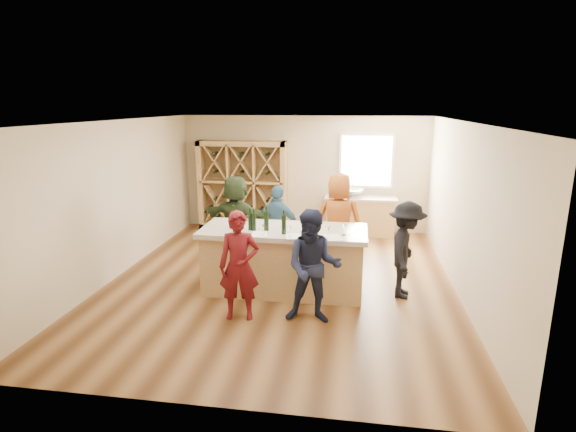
# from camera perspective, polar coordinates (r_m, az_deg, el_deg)

# --- Properties ---
(floor) EXTENTS (6.00, 7.00, 0.10)m
(floor) POSITION_cam_1_polar(r_m,az_deg,el_deg) (8.14, -0.92, -8.54)
(floor) COLOR brown
(floor) RESTS_ON ground
(ceiling) EXTENTS (6.00, 7.00, 0.10)m
(ceiling) POSITION_cam_1_polar(r_m,az_deg,el_deg) (7.51, -1.00, 12.33)
(ceiling) COLOR white
(ceiling) RESTS_ON ground
(wall_back) EXTENTS (6.00, 0.10, 2.80)m
(wall_back) POSITION_cam_1_polar(r_m,az_deg,el_deg) (11.15, 2.06, 5.43)
(wall_back) COLOR #C7B390
(wall_back) RESTS_ON ground
(wall_front) EXTENTS (6.00, 0.10, 2.80)m
(wall_front) POSITION_cam_1_polar(r_m,az_deg,el_deg) (4.39, -8.72, -8.65)
(wall_front) COLOR #C7B390
(wall_front) RESTS_ON ground
(wall_left) EXTENTS (0.10, 7.00, 2.80)m
(wall_left) POSITION_cam_1_polar(r_m,az_deg,el_deg) (8.72, -21.15, 2.03)
(wall_left) COLOR #C7B390
(wall_left) RESTS_ON ground
(wall_right) EXTENTS (0.10, 7.00, 2.80)m
(wall_right) POSITION_cam_1_polar(r_m,az_deg,el_deg) (7.80, 21.72, 0.64)
(wall_right) COLOR #C7B390
(wall_right) RESTS_ON ground
(window_frame) EXTENTS (1.30, 0.06, 1.30)m
(window_frame) POSITION_cam_1_polar(r_m,az_deg,el_deg) (10.96, 9.91, 6.92)
(window_frame) COLOR white
(window_frame) RESTS_ON wall_back
(window_pane) EXTENTS (1.18, 0.01, 1.18)m
(window_pane) POSITION_cam_1_polar(r_m,az_deg,el_deg) (10.92, 9.91, 6.90)
(window_pane) COLOR white
(window_pane) RESTS_ON wall_back
(wine_rack) EXTENTS (2.20, 0.45, 2.20)m
(wine_rack) POSITION_cam_1_polar(r_m,az_deg,el_deg) (11.20, -5.78, 3.84)
(wine_rack) COLOR tan
(wine_rack) RESTS_ON floor
(back_counter_base) EXTENTS (1.60, 0.58, 0.86)m
(back_counter_base) POSITION_cam_1_polar(r_m,az_deg,el_deg) (10.93, 9.12, -0.11)
(back_counter_base) COLOR tan
(back_counter_base) RESTS_ON floor
(back_counter_top) EXTENTS (1.70, 0.62, 0.06)m
(back_counter_top) POSITION_cam_1_polar(r_m,az_deg,el_deg) (10.83, 9.21, 2.25)
(back_counter_top) COLOR #C0B19E
(back_counter_top) RESTS_ON back_counter_base
(sink) EXTENTS (0.54, 0.54, 0.19)m
(sink) POSITION_cam_1_polar(r_m,az_deg,el_deg) (10.80, 8.18, 2.93)
(sink) COLOR silver
(sink) RESTS_ON back_counter_top
(faucet) EXTENTS (0.02, 0.02, 0.30)m
(faucet) POSITION_cam_1_polar(r_m,az_deg,el_deg) (10.97, 8.20, 3.40)
(faucet) COLOR silver
(faucet) RESTS_ON back_counter_top
(tasting_counter_base) EXTENTS (2.60, 1.00, 1.00)m
(tasting_counter_base) POSITION_cam_1_polar(r_m,az_deg,el_deg) (7.57, -0.54, -5.85)
(tasting_counter_base) COLOR tan
(tasting_counter_base) RESTS_ON floor
(tasting_counter_top) EXTENTS (2.72, 1.12, 0.08)m
(tasting_counter_top) POSITION_cam_1_polar(r_m,az_deg,el_deg) (7.40, -0.55, -1.92)
(tasting_counter_top) COLOR #C0B19E
(tasting_counter_top) RESTS_ON tasting_counter_base
(wine_bottle_a) EXTENTS (0.08, 0.08, 0.32)m
(wine_bottle_a) POSITION_cam_1_polar(r_m,az_deg,el_deg) (7.40, -6.81, -0.43)
(wine_bottle_a) COLOR black
(wine_bottle_a) RESTS_ON tasting_counter_top
(wine_bottle_b) EXTENTS (0.09, 0.09, 0.28)m
(wine_bottle_b) POSITION_cam_1_polar(r_m,az_deg,el_deg) (7.24, -6.79, -0.92)
(wine_bottle_b) COLOR black
(wine_bottle_b) RESTS_ON tasting_counter_top
(wine_bottle_c) EXTENTS (0.07, 0.07, 0.28)m
(wine_bottle_c) POSITION_cam_1_polar(r_m,az_deg,el_deg) (7.31, -4.83, -0.70)
(wine_bottle_c) COLOR black
(wine_bottle_c) RESTS_ON tasting_counter_top
(wine_bottle_d) EXTENTS (0.08, 0.08, 0.28)m
(wine_bottle_d) POSITION_cam_1_polar(r_m,az_deg,el_deg) (7.26, -4.36, -0.78)
(wine_bottle_d) COLOR black
(wine_bottle_d) RESTS_ON tasting_counter_top
(wine_bottle_e) EXTENTS (0.10, 0.10, 0.32)m
(wine_bottle_e) POSITION_cam_1_polar(r_m,az_deg,el_deg) (7.24, -2.76, -0.65)
(wine_bottle_e) COLOR black
(wine_bottle_e) RESTS_ON tasting_counter_top
(wine_glass_a) EXTENTS (0.08, 0.08, 0.16)m
(wine_glass_a) POSITION_cam_1_polar(r_m,az_deg,el_deg) (7.02, -3.26, -1.80)
(wine_glass_a) COLOR white
(wine_glass_a) RESTS_ON tasting_counter_top
(wine_glass_b) EXTENTS (0.06, 0.06, 0.16)m
(wine_glass_b) POSITION_cam_1_polar(r_m,az_deg,el_deg) (6.89, 0.21, -2.09)
(wine_glass_b) COLOR white
(wine_glass_b) RESTS_ON tasting_counter_top
(wine_glass_c) EXTENTS (0.10, 0.10, 0.20)m
(wine_glass_c) POSITION_cam_1_polar(r_m,az_deg,el_deg) (6.84, 5.07, -2.11)
(wine_glass_c) COLOR white
(wine_glass_c) RESTS_ON tasting_counter_top
(wine_glass_d) EXTENTS (0.08, 0.08, 0.19)m
(wine_glass_d) POSITION_cam_1_polar(r_m,az_deg,el_deg) (7.14, 3.01, -1.42)
(wine_glass_d) COLOR white
(wine_glass_d) RESTS_ON tasting_counter_top
(wine_glass_e) EXTENTS (0.07, 0.07, 0.17)m
(wine_glass_e) POSITION_cam_1_polar(r_m,az_deg,el_deg) (7.07, 7.11, -1.76)
(wine_glass_e) COLOR white
(wine_glass_e) RESTS_ON tasting_counter_top
(tasting_menu_a) EXTENTS (0.30, 0.37, 0.00)m
(tasting_menu_a) POSITION_cam_1_polar(r_m,az_deg,el_deg) (7.12, -3.63, -2.26)
(tasting_menu_a) COLOR white
(tasting_menu_a) RESTS_ON tasting_counter_top
(tasting_menu_b) EXTENTS (0.29, 0.35, 0.00)m
(tasting_menu_b) POSITION_cam_1_polar(r_m,az_deg,el_deg) (6.97, 0.67, -2.58)
(tasting_menu_b) COLOR white
(tasting_menu_b) RESTS_ON tasting_counter_top
(tasting_menu_c) EXTENTS (0.35, 0.40, 0.00)m
(tasting_menu_c) POSITION_cam_1_polar(r_m,az_deg,el_deg) (6.94, 5.77, -2.73)
(tasting_menu_c) COLOR white
(tasting_menu_c) RESTS_ON tasting_counter_top
(person_near_left) EXTENTS (0.64, 0.51, 1.61)m
(person_near_left) POSITION_cam_1_polar(r_m,az_deg,el_deg) (6.55, -6.22, -6.33)
(person_near_left) COLOR #590F14
(person_near_left) RESTS_ON floor
(person_near_right) EXTENTS (0.82, 0.46, 1.67)m
(person_near_right) POSITION_cam_1_polar(r_m,az_deg,el_deg) (6.41, 3.24, -6.48)
(person_near_right) COLOR #191E38
(person_near_right) RESTS_ON floor
(person_server) EXTENTS (0.64, 1.09, 1.59)m
(person_server) POSITION_cam_1_polar(r_m,az_deg,el_deg) (7.48, 14.74, -4.20)
(person_server) COLOR black
(person_server) RESTS_ON floor
(person_far_mid) EXTENTS (1.04, 0.74, 1.60)m
(person_far_mid) POSITION_cam_1_polar(r_m,az_deg,el_deg) (8.52, -1.22, -1.43)
(person_far_mid) COLOR #335972
(person_far_mid) RESTS_ON floor
(person_far_right) EXTENTS (0.96, 0.68, 1.84)m
(person_far_right) POSITION_cam_1_polar(r_m,az_deg,el_deg) (8.52, 6.43, -0.69)
(person_far_right) COLOR #994C19
(person_far_right) RESTS_ON floor
(person_far_left) EXTENTS (1.72, 0.96, 1.75)m
(person_far_left) POSITION_cam_1_polar(r_m,az_deg,el_deg) (8.82, -6.56, -0.46)
(person_far_left) COLOR #263319
(person_far_left) RESTS_ON floor
(wine_bottle_f) EXTENTS (0.07, 0.07, 0.30)m
(wine_bottle_f) POSITION_cam_1_polar(r_m,az_deg,el_deg) (7.06, -0.53, -1.12)
(wine_bottle_f) COLOR black
(wine_bottle_f) RESTS_ON tasting_counter_top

